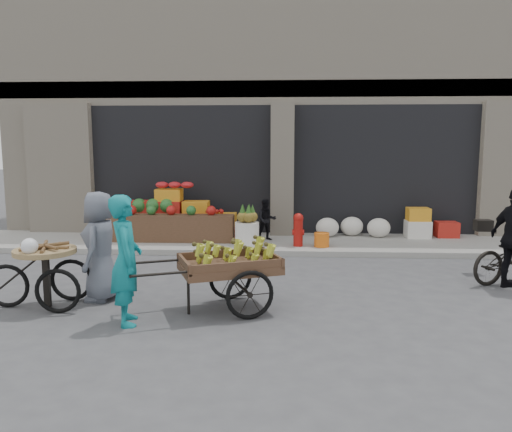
# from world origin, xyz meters

# --- Properties ---
(ground) EXTENTS (80.00, 80.00, 0.00)m
(ground) POSITION_xyz_m (0.00, 0.00, 0.00)
(ground) COLOR #424244
(ground) RESTS_ON ground
(sidewalk) EXTENTS (18.00, 2.20, 0.12)m
(sidewalk) POSITION_xyz_m (0.00, 4.10, 0.06)
(sidewalk) COLOR gray
(sidewalk) RESTS_ON ground
(building) EXTENTS (14.00, 6.45, 7.00)m
(building) POSITION_xyz_m (0.00, 8.03, 3.37)
(building) COLOR beige
(building) RESTS_ON ground
(fruit_display) EXTENTS (3.10, 1.12, 1.24)m
(fruit_display) POSITION_xyz_m (-2.48, 4.38, 0.67)
(fruit_display) COLOR red
(fruit_display) RESTS_ON sidewalk
(pineapple_bin) EXTENTS (0.52, 0.52, 0.50)m
(pineapple_bin) POSITION_xyz_m (-0.75, 3.60, 0.37)
(pineapple_bin) COLOR silver
(pineapple_bin) RESTS_ON sidewalk
(fire_hydrant) EXTENTS (0.22, 0.22, 0.71)m
(fire_hydrant) POSITION_xyz_m (0.35, 3.55, 0.50)
(fire_hydrant) COLOR #A5140F
(fire_hydrant) RESTS_ON sidewalk
(orange_bucket) EXTENTS (0.32, 0.32, 0.30)m
(orange_bucket) POSITION_xyz_m (0.85, 3.50, 0.27)
(orange_bucket) COLOR orange
(orange_bucket) RESTS_ON sidewalk
(right_bay_goods) EXTENTS (3.35, 0.60, 0.70)m
(right_bay_goods) POSITION_xyz_m (2.61, 4.70, 0.41)
(right_bay_goods) COLOR silver
(right_bay_goods) RESTS_ON sidewalk
(seated_person) EXTENTS (0.51, 0.43, 0.93)m
(seated_person) POSITION_xyz_m (-0.35, 4.20, 0.58)
(seated_person) COLOR black
(seated_person) RESTS_ON sidewalk
(banana_cart) EXTENTS (2.38, 1.61, 0.93)m
(banana_cart) POSITION_xyz_m (-0.76, -0.37, 0.67)
(banana_cart) COLOR brown
(banana_cart) RESTS_ON ground
(vendor_woman) EXTENTS (0.56, 0.69, 1.65)m
(vendor_woman) POSITION_xyz_m (-1.95, -0.95, 0.83)
(vendor_woman) COLOR #117C82
(vendor_woman) RESTS_ON ground
(tricycle_cart) EXTENTS (1.44, 0.91, 0.95)m
(tricycle_cart) POSITION_xyz_m (-3.29, -0.37, 0.57)
(tricycle_cart) COLOR #9E7F51
(tricycle_cart) RESTS_ON ground
(vendor_grey) EXTENTS (0.51, 0.79, 1.60)m
(vendor_grey) POSITION_xyz_m (-2.64, 0.02, 0.80)
(vendor_grey) COLOR slate
(vendor_grey) RESTS_ON ground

